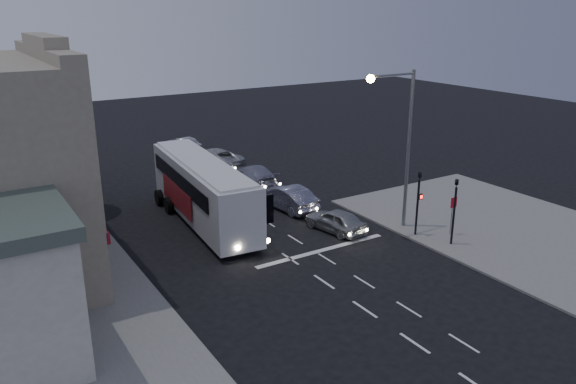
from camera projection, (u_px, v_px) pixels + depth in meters
ground at (312, 274)px, 27.22m from camera, size 120.00×120.00×0.00m
sidewalk_near at (551, 244)px, 30.52m from camera, size 12.00×24.00×0.12m
road_markings at (297, 245)px, 30.53m from camera, size 8.00×30.55×0.01m
tour_bus at (203, 189)px, 33.27m from camera, size 3.60×12.50×3.78m
car_suv at (336, 220)px, 32.20m from camera, size 2.25×4.16×1.34m
car_sedan_a at (287, 197)px, 35.77m from camera, size 2.06×4.82×1.54m
car_sedan_b at (254, 175)px, 40.69m from camera, size 2.52×5.21×1.46m
car_sedan_c at (211, 159)px, 44.88m from camera, size 4.32×6.37×1.62m
car_extra at (183, 145)px, 49.98m from camera, size 2.24×4.25×1.33m
traffic_signal_main at (418, 196)px, 30.92m from camera, size 0.25×0.35×4.10m
traffic_signal_side at (455, 204)px, 29.67m from camera, size 0.18×0.15×4.10m
regulatory_sign at (453, 210)px, 31.21m from camera, size 0.45×0.12×2.20m
streetlight at (401, 133)px, 30.90m from camera, size 3.32×0.44×9.00m
street_tree at (60, 144)px, 33.78m from camera, size 4.00×4.00×6.20m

